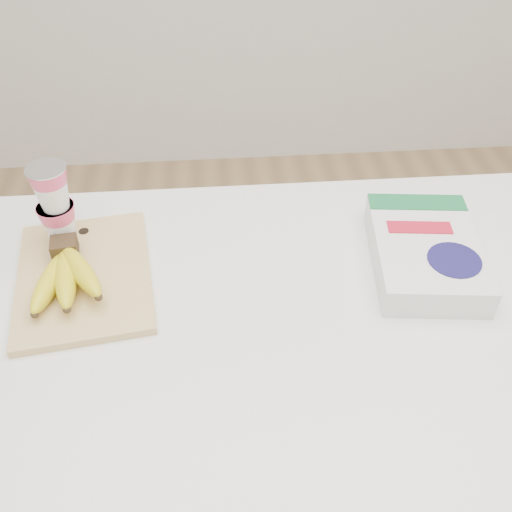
{
  "coord_description": "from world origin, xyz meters",
  "views": [
    {
      "loc": [
        -0.1,
        -0.66,
        1.68
      ],
      "look_at": [
        -0.04,
        0.12,
        0.97
      ],
      "focal_mm": 40.0,
      "sensor_mm": 36.0,
      "label": 1
    }
  ],
  "objects_px": {
    "cutting_board": "(84,276)",
    "yogurt_stack": "(55,203)",
    "cereal_box": "(425,252)",
    "bananas": "(66,274)",
    "table": "(277,454)"
  },
  "relations": [
    {
      "from": "table",
      "to": "bananas",
      "type": "height_order",
      "value": "bananas"
    },
    {
      "from": "bananas",
      "to": "yogurt_stack",
      "type": "distance_m",
      "value": 0.14
    },
    {
      "from": "cutting_board",
      "to": "yogurt_stack",
      "type": "height_order",
      "value": "yogurt_stack"
    },
    {
      "from": "cutting_board",
      "to": "cereal_box",
      "type": "distance_m",
      "value": 0.65
    },
    {
      "from": "cereal_box",
      "to": "bananas",
      "type": "bearing_deg",
      "value": -172.2
    },
    {
      "from": "yogurt_stack",
      "to": "table",
      "type": "bearing_deg",
      "value": -28.87
    },
    {
      "from": "table",
      "to": "cereal_box",
      "type": "xyz_separation_m",
      "value": [
        0.29,
        0.12,
        0.49
      ]
    },
    {
      "from": "bananas",
      "to": "cereal_box",
      "type": "distance_m",
      "value": 0.67
    },
    {
      "from": "table",
      "to": "cereal_box",
      "type": "distance_m",
      "value": 0.58
    },
    {
      "from": "cutting_board",
      "to": "cereal_box",
      "type": "bearing_deg",
      "value": -8.58
    },
    {
      "from": "bananas",
      "to": "table",
      "type": "bearing_deg",
      "value": -14.95
    },
    {
      "from": "table",
      "to": "bananas",
      "type": "xyz_separation_m",
      "value": [
        -0.38,
        0.1,
        0.5
      ]
    },
    {
      "from": "table",
      "to": "yogurt_stack",
      "type": "xyz_separation_m",
      "value": [
        -0.41,
        0.23,
        0.57
      ]
    },
    {
      "from": "cutting_board",
      "to": "yogurt_stack",
      "type": "relative_size",
      "value": 1.93
    },
    {
      "from": "yogurt_stack",
      "to": "cereal_box",
      "type": "distance_m",
      "value": 0.71
    }
  ]
}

